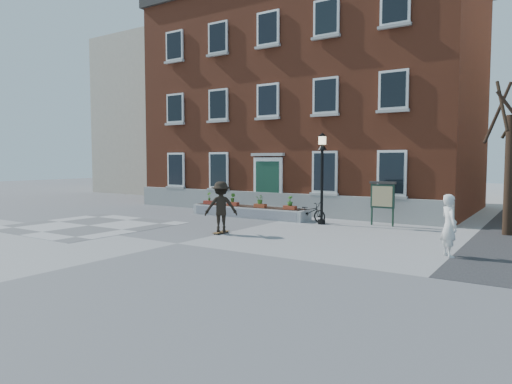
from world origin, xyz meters
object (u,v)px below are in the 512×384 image
Objects in this scene: bicycle at (309,212)px; skateboarder at (221,207)px; bystander at (449,226)px; lamp_post at (322,165)px; notice_board at (383,196)px.

skateboarder reaches higher than bicycle.
bystander is 0.46× the size of lamp_post.
bystander is at bearing -116.32° from bicycle.
lamp_post is at bearing -108.37° from bicycle.
skateboarder is (-4.41, -5.35, -0.24)m from notice_board.
bicycle is 0.87× the size of skateboarder.
lamp_post is at bearing 64.97° from skateboarder.
notice_board is 6.94m from skateboarder.
lamp_post is 2.10× the size of notice_board.
lamp_post is at bearing 19.50° from bystander.
bystander is 0.96× the size of notice_board.
lamp_post is 5.10m from skateboarder.
bystander reaches higher than bicycle.
lamp_post is (-5.90, 4.10, 1.64)m from bystander.
skateboarder reaches higher than bystander.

